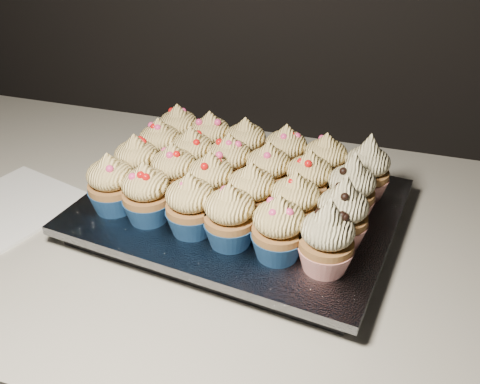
{
  "coord_description": "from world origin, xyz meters",
  "views": [
    {
      "loc": [
        0.3,
        1.13,
        1.33
      ],
      "look_at": [
        0.11,
        1.71,
        0.95
      ],
      "focal_mm": 40.0,
      "sensor_mm": 36.0,
      "label": 1
    }
  ],
  "objects": [
    {
      "name": "cupcake_17",
      "position": [
        0.26,
        1.72,
        0.97
      ],
      "size": [
        0.06,
        0.06,
        0.1
      ],
      "color": "red",
      "rests_on": "foil_lining"
    },
    {
      "name": "cupcake_10",
      "position": [
        0.2,
        1.66,
        0.97
      ],
      "size": [
        0.06,
        0.06,
        0.08
      ],
      "color": "navy",
      "rests_on": "foil_lining"
    },
    {
      "name": "napkin",
      "position": [
        -0.21,
        1.64,
        0.9
      ],
      "size": [
        0.2,
        0.2,
        0.0
      ],
      "primitive_type": "cube",
      "rotation": [
        0.0,
        0.0,
        -0.27
      ],
      "color": "white",
      "rests_on": "worktop"
    },
    {
      "name": "cupcake_23",
      "position": [
        0.27,
        1.77,
        0.97
      ],
      "size": [
        0.06,
        0.06,
        0.1
      ],
      "color": "red",
      "rests_on": "foil_lining"
    },
    {
      "name": "cupcake_13",
      "position": [
        0.03,
        1.74,
        0.97
      ],
      "size": [
        0.06,
        0.06,
        0.08
      ],
      "color": "navy",
      "rests_on": "foil_lining"
    },
    {
      "name": "cupcake_7",
      "position": [
        0.02,
        1.69,
        0.97
      ],
      "size": [
        0.06,
        0.06,
        0.08
      ],
      "color": "navy",
      "rests_on": "foil_lining"
    },
    {
      "name": "cupcake_8",
      "position": [
        0.08,
        1.68,
        0.97
      ],
      "size": [
        0.06,
        0.06,
        0.08
      ],
      "color": "navy",
      "rests_on": "foil_lining"
    },
    {
      "name": "cupcake_5",
      "position": [
        0.25,
        1.6,
        0.97
      ],
      "size": [
        0.06,
        0.06,
        0.1
      ],
      "color": "red",
      "rests_on": "foil_lining"
    },
    {
      "name": "cupcake_3",
      "position": [
        0.13,
        1.62,
        0.97
      ],
      "size": [
        0.06,
        0.06,
        0.08
      ],
      "color": "navy",
      "rests_on": "foil_lining"
    },
    {
      "name": "baking_tray",
      "position": [
        0.11,
        1.71,
        0.91
      ],
      "size": [
        0.41,
        0.33,
        0.02
      ],
      "primitive_type": "cube",
      "rotation": [
        0.0,
        0.0,
        -0.13
      ],
      "color": "black",
      "rests_on": "worktop"
    },
    {
      "name": "cupcake_12",
      "position": [
        -0.03,
        1.75,
        0.97
      ],
      "size": [
        0.06,
        0.06,
        0.08
      ],
      "color": "navy",
      "rests_on": "foil_lining"
    },
    {
      "name": "cupcake_4",
      "position": [
        0.19,
        1.61,
        0.97
      ],
      "size": [
        0.06,
        0.06,
        0.08
      ],
      "color": "navy",
      "rests_on": "foil_lining"
    },
    {
      "name": "worktop",
      "position": [
        0.0,
        1.7,
        0.88
      ],
      "size": [
        2.44,
        0.64,
        0.04
      ],
      "primitive_type": "cube",
      "color": "beige",
      "rests_on": "cabinet"
    },
    {
      "name": "cupcake_14",
      "position": [
        0.09,
        1.74,
        0.97
      ],
      "size": [
        0.06,
        0.06,
        0.08
      ],
      "color": "navy",
      "rests_on": "foil_lining"
    },
    {
      "name": "cupcake_11",
      "position": [
        0.25,
        1.66,
        0.97
      ],
      "size": [
        0.06,
        0.06,
        0.1
      ],
      "color": "red",
      "rests_on": "foil_lining"
    },
    {
      "name": "cupcake_9",
      "position": [
        0.14,
        1.67,
        0.97
      ],
      "size": [
        0.06,
        0.06,
        0.08
      ],
      "color": "navy",
      "rests_on": "foil_lining"
    },
    {
      "name": "cupcake_15",
      "position": [
        0.14,
        1.73,
        0.97
      ],
      "size": [
        0.06,
        0.06,
        0.08
      ],
      "color": "navy",
      "rests_on": "foil_lining"
    },
    {
      "name": "cupcake_0",
      "position": [
        -0.04,
        1.64,
        0.97
      ],
      "size": [
        0.06,
        0.06,
        0.08
      ],
      "color": "navy",
      "rests_on": "foil_lining"
    },
    {
      "name": "cupcake_6",
      "position": [
        -0.03,
        1.7,
        0.97
      ],
      "size": [
        0.06,
        0.06,
        0.08
      ],
      "color": "navy",
      "rests_on": "foil_lining"
    },
    {
      "name": "cupcake_18",
      "position": [
        -0.02,
        1.81,
        0.97
      ],
      "size": [
        0.06,
        0.06,
        0.08
      ],
      "color": "navy",
      "rests_on": "foil_lining"
    },
    {
      "name": "cupcake_20",
      "position": [
        0.09,
        1.8,
        0.97
      ],
      "size": [
        0.06,
        0.06,
        0.08
      ],
      "color": "navy",
      "rests_on": "foil_lining"
    },
    {
      "name": "cupcake_16",
      "position": [
        0.2,
        1.72,
        0.97
      ],
      "size": [
        0.06,
        0.06,
        0.08
      ],
      "color": "navy",
      "rests_on": "foil_lining"
    },
    {
      "name": "foil_lining",
      "position": [
        0.11,
        1.71,
        0.93
      ],
      "size": [
        0.44,
        0.37,
        0.01
      ],
      "primitive_type": "cube",
      "rotation": [
        0.0,
        0.0,
        -0.13
      ],
      "color": "silver",
      "rests_on": "baking_tray"
    },
    {
      "name": "cupcake_2",
      "position": [
        0.08,
        1.62,
        0.97
      ],
      "size": [
        0.06,
        0.06,
        0.08
      ],
      "color": "navy",
      "rests_on": "foil_lining"
    },
    {
      "name": "cupcake_21",
      "position": [
        0.15,
        1.79,
        0.97
      ],
      "size": [
        0.06,
        0.06,
        0.08
      ],
      "color": "navy",
      "rests_on": "foil_lining"
    },
    {
      "name": "cupcake_1",
      "position": [
        0.01,
        1.63,
        0.97
      ],
      "size": [
        0.06,
        0.06,
        0.08
      ],
      "color": "navy",
      "rests_on": "foil_lining"
    },
    {
      "name": "cupcake_22",
      "position": [
        0.21,
        1.78,
        0.97
      ],
      "size": [
        0.06,
        0.06,
        0.08
      ],
      "color": "navy",
      "rests_on": "foil_lining"
    },
    {
      "name": "cupcake_19",
      "position": [
        0.04,
        1.8,
        0.97
      ],
      "size": [
        0.06,
        0.06,
        0.08
      ],
      "color": "navy",
      "rests_on": "foil_lining"
    }
  ]
}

